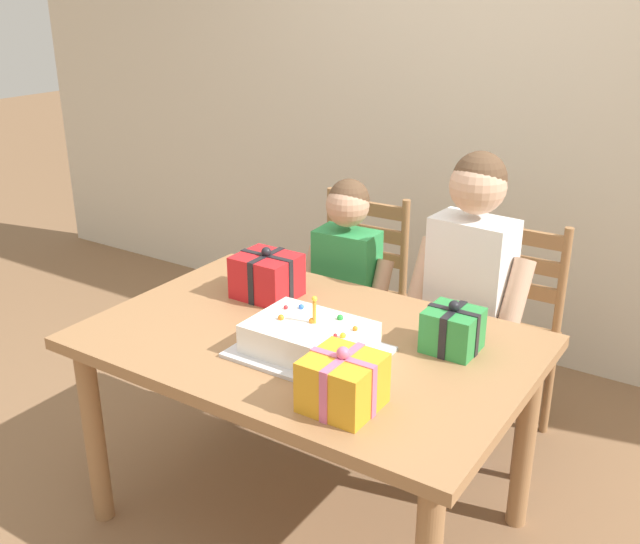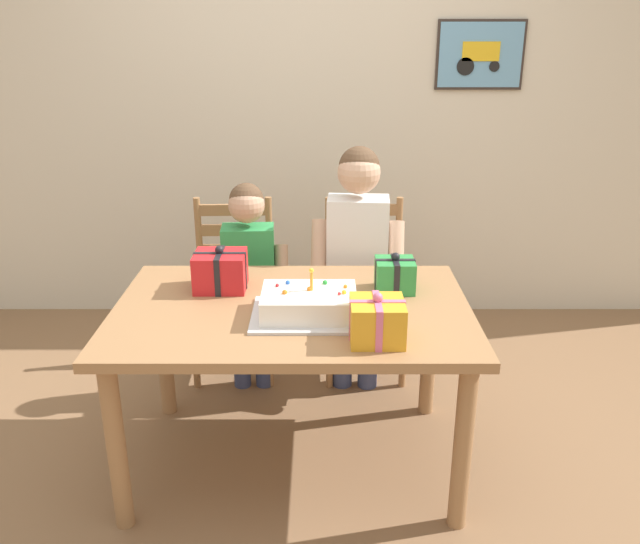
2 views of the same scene
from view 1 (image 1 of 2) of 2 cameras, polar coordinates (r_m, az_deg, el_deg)
The scene contains 11 objects.
ground_plane at distance 2.77m, azimuth -0.87°, elevation -18.71°, with size 20.00×20.00×0.00m, color #846042.
back_wall at distance 3.64m, azimuth 14.24°, elevation 13.24°, with size 6.40×0.11×2.60m.
dining_table at distance 2.41m, azimuth -0.96°, elevation -7.09°, with size 1.42×0.94×0.73m.
birthday_cake at distance 2.24m, azimuth -0.84°, elevation -5.31°, with size 0.44×0.34×0.19m.
gift_box_red_large at distance 2.64m, azimuth -4.17°, elevation -0.31°, with size 0.22×0.19×0.19m.
gift_box_beside_cake at distance 1.96m, azimuth 1.79°, elevation -8.63°, with size 0.20×0.20×0.18m.
gift_box_corner_small at distance 2.29m, azimuth 10.33°, elevation -4.48°, with size 0.17×0.16×0.17m.
chair_left at distance 3.31m, azimuth 2.39°, elevation -2.04°, with size 0.43×0.43×0.92m.
chair_right at distance 3.04m, azimuth 13.77°, elevation -4.87°, with size 0.42×0.42×0.92m.
child_older at distance 2.75m, azimuth 11.64°, elevation -0.87°, with size 0.46×0.27×1.25m.
child_younger at distance 3.00m, azimuth 2.08°, elevation -0.63°, with size 0.40×0.23×1.08m.
Camera 1 is at (1.19, -1.75, 1.80)m, focal length 40.92 mm.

